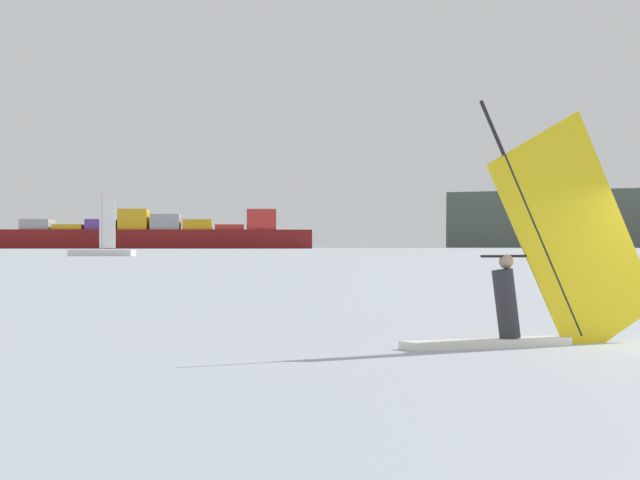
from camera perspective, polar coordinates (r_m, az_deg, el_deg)
windsurfer at (r=21.34m, az=8.87°, el=-1.57°), size 3.58×3.39×4.00m
cargo_ship at (r=713.74m, az=-8.86°, el=0.29°), size 207.07×98.96×34.57m
small_sailboat at (r=202.55m, az=-8.92°, el=-0.46°), size 9.67×4.04×9.00m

